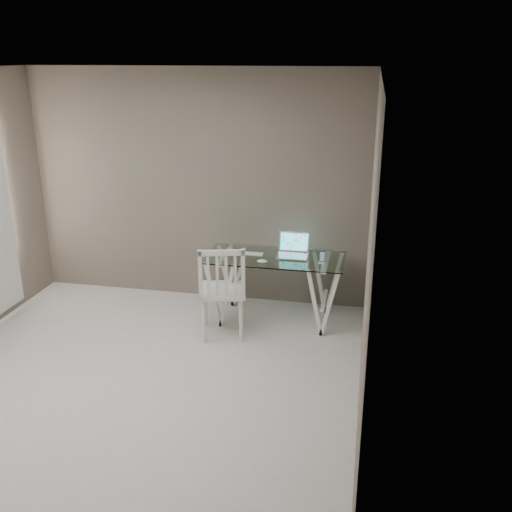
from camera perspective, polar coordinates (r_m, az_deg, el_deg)
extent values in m
plane|color=beige|center=(5.28, -12.78, -13.28)|extent=(4.50, 4.50, 0.00)
cube|color=white|center=(4.46, -15.47, 17.34)|extent=(4.00, 4.50, 0.02)
cube|color=#675B50|center=(6.72, -5.94, 6.82)|extent=(4.00, 0.02, 2.70)
cube|color=#675B50|center=(4.27, 11.13, -1.00)|extent=(0.02, 4.50, 2.70)
cube|color=silver|center=(6.18, 1.92, -0.14)|extent=(1.50, 0.70, 0.01)
cube|color=white|center=(6.42, -2.97, -2.98)|extent=(0.24, 0.62, 0.72)
cube|color=white|center=(6.25, 6.86, -3.73)|extent=(0.24, 0.62, 0.72)
cube|color=silver|center=(5.94, -3.40, -3.45)|extent=(0.57, 0.57, 0.04)
cylinder|color=silver|center=(5.89, -5.20, -6.54)|extent=(0.04, 0.04, 0.48)
cylinder|color=silver|center=(5.88, -1.49, -6.48)|extent=(0.04, 0.04, 0.48)
cylinder|color=silver|center=(6.23, -5.09, -5.01)|extent=(0.04, 0.04, 0.48)
cylinder|color=silver|center=(6.22, -1.60, -4.95)|extent=(0.04, 0.04, 0.48)
cube|color=silver|center=(5.64, -3.45, -1.87)|extent=(0.46, 0.15, 0.52)
cube|color=#B7B7BC|center=(6.19, 3.62, -0.01)|extent=(0.34, 0.23, 0.01)
cube|color=#19D899|center=(6.29, 3.84, 1.43)|extent=(0.34, 0.09, 0.21)
cube|color=silver|center=(6.25, -0.55, 0.22)|extent=(0.30, 0.13, 0.01)
ellipsoid|color=silver|center=(5.99, 0.62, -0.53)|extent=(0.11, 0.07, 0.04)
cube|color=white|center=(6.02, 6.60, -0.64)|extent=(0.07, 0.07, 0.02)
cube|color=black|center=(6.01, 6.64, -0.04)|extent=(0.06, 0.03, 0.11)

